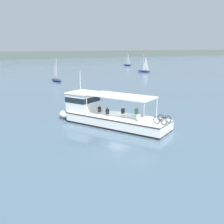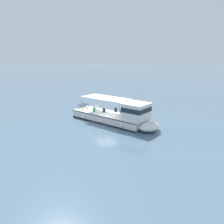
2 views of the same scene
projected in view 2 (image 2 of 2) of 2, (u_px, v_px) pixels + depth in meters
The scene contains 2 objects.
ground_plane at pixel (106, 124), 28.34m from camera, with size 400.00×400.00×0.00m, color slate.
ferry_main at pixel (118, 116), 28.16m from camera, with size 8.73×12.66×5.32m.
Camera 2 is at (9.73, 25.25, 8.62)m, focal length 34.82 mm.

